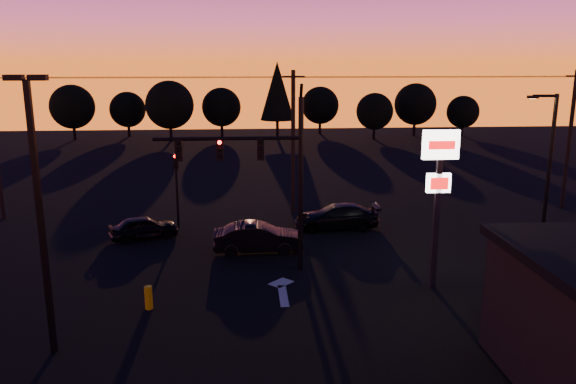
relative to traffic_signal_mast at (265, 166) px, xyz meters
name	(u,v)px	position (x,y,z in m)	size (l,w,h in m)	color
ground	(272,306)	(0.10, -3.99, -4.94)	(120.00, 120.00, 0.00)	black
lane_arrow	(282,289)	(0.60, -2.33, -4.93)	(1.20, 3.10, 0.01)	beige
traffic_signal_mast	(265,166)	(0.00, 0.00, 0.00)	(6.79, 0.52, 8.58)	black
secondary_signal	(176,179)	(-4.90, 7.49, -2.07)	(0.30, 0.31, 4.35)	black
parking_lot_light	(39,200)	(-7.40, -6.99, 0.33)	(1.25, 0.30, 9.14)	black
pylon_sign	(439,176)	(7.10, -2.49, -0.02)	(1.50, 0.28, 6.80)	black
streetlight	(548,167)	(14.01, 1.51, -0.52)	(1.55, 0.35, 8.00)	black
utility_pole_1	(293,142)	(2.10, 10.01, -0.34)	(1.40, 0.26, 9.00)	black
utility_pole_2	(569,139)	(20.10, 10.01, -0.34)	(1.40, 0.26, 9.00)	black
power_wires	(293,77)	(2.10, 10.01, 3.63)	(36.00, 1.22, 0.07)	black
bollard	(149,298)	(-4.77, -3.83, -4.47)	(0.31, 0.31, 0.93)	#D7B606
tree_0	(72,107)	(-21.90, 46.01, -0.88)	(5.36, 5.36, 6.74)	black
tree_1	(128,110)	(-15.90, 49.01, -1.50)	(4.54, 4.54, 5.71)	black
tree_2	(170,105)	(-9.90, 44.01, -0.57)	(5.77, 5.78, 7.26)	black
tree_3	(221,107)	(-3.90, 48.01, -1.19)	(4.95, 4.95, 6.22)	black
tree_4	(277,91)	(3.10, 45.01, 0.99)	(4.18, 4.18, 9.50)	black
tree_5	(320,105)	(9.10, 50.01, -1.19)	(4.95, 4.95, 6.22)	black
tree_6	(375,111)	(15.10, 44.01, -1.50)	(4.54, 4.54, 5.71)	black
tree_7	(415,104)	(21.10, 47.01, -0.88)	(5.36, 5.36, 6.74)	black
tree_8	(463,112)	(27.10, 46.01, -1.82)	(4.12, 4.12, 5.19)	black
car_left	(144,227)	(-6.51, 5.34, -4.31)	(1.48, 3.69, 1.26)	black
car_mid	(258,238)	(-0.31, 2.66, -4.19)	(1.58, 4.54, 1.50)	black
car_right	(337,217)	(4.35, 6.42, -4.23)	(1.99, 4.90, 1.42)	black
suv_parked	(550,311)	(10.12, -6.55, -4.29)	(2.16, 4.69, 1.30)	black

